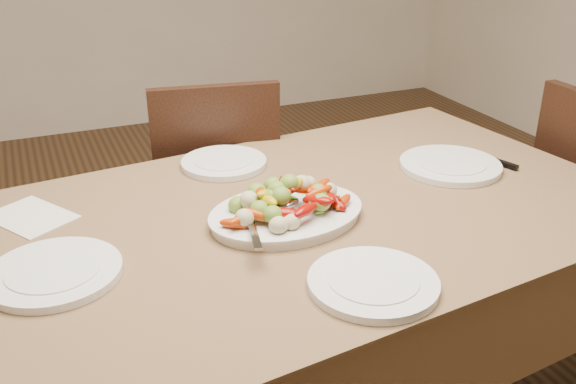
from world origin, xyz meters
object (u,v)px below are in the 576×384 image
(serving_platter, at_px, (286,216))
(plate_near, at_px, (373,283))
(chair_far, at_px, (213,197))
(plate_far, at_px, (224,163))
(dining_table, at_px, (288,335))
(plate_right, at_px, (450,165))
(plate_left, at_px, (54,273))

(serving_platter, relative_size, plate_near, 1.42)
(chair_far, xyz_separation_m, serving_platter, (-0.04, -0.78, 0.30))
(plate_near, bearing_deg, plate_far, 96.21)
(plate_far, bearing_deg, plate_near, -83.79)
(dining_table, xyz_separation_m, plate_right, (0.56, 0.09, 0.39))
(chair_far, height_order, plate_far, chair_far)
(chair_far, distance_m, serving_platter, 0.84)
(plate_left, bearing_deg, chair_far, 54.53)
(plate_far, bearing_deg, chair_far, 79.82)
(dining_table, relative_size, plate_far, 7.24)
(serving_platter, xyz_separation_m, plate_far, (-0.03, 0.40, -0.00))
(dining_table, height_order, serving_platter, serving_platter)
(dining_table, bearing_deg, plate_far, 97.79)
(plate_near, bearing_deg, chair_far, 90.60)
(plate_left, relative_size, plate_far, 1.12)
(plate_right, relative_size, plate_near, 1.09)
(dining_table, xyz_separation_m, plate_far, (-0.05, 0.37, 0.39))
(plate_right, bearing_deg, chair_far, 129.08)
(dining_table, height_order, plate_far, plate_far)
(plate_left, xyz_separation_m, plate_far, (0.52, 0.44, 0.00))
(dining_table, bearing_deg, plate_near, -85.36)
(serving_platter, relative_size, plate_far, 1.53)
(dining_table, height_order, plate_right, plate_right)
(plate_far, distance_m, plate_near, 0.75)
(plate_far, relative_size, plate_near, 0.93)
(plate_right, bearing_deg, plate_left, -171.86)
(serving_platter, distance_m, plate_near, 0.35)
(dining_table, bearing_deg, plate_right, 8.84)
(chair_far, bearing_deg, plate_near, 99.87)
(serving_platter, xyz_separation_m, plate_near, (0.05, -0.35, -0.00))
(serving_platter, distance_m, plate_far, 0.40)
(plate_right, bearing_deg, plate_near, -138.88)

